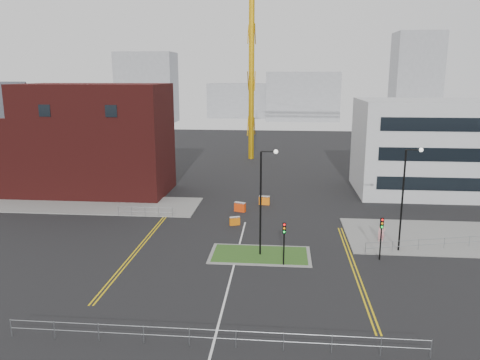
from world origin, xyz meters
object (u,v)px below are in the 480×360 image
object	(u,v)px
tower_crane	(286,14)
traffic_light_island	(284,235)
streetlamp_island	(263,194)
pedestrian	(382,233)

from	to	relation	value
tower_crane	traffic_light_island	xyz separation A→B (m)	(0.06, -48.94, -22.59)
traffic_light_island	streetlamp_island	bearing A→B (deg)	131.41
streetlamp_island	traffic_light_island	xyz separation A→B (m)	(1.78, -2.02, -2.85)
pedestrian	streetlamp_island	bearing A→B (deg)	-168.00
streetlamp_island	traffic_light_island	distance (m)	3.92
streetlamp_island	pedestrian	bearing A→B (deg)	20.80
tower_crane	streetlamp_island	xyz separation A→B (m)	(-1.72, -46.92, -19.74)
tower_crane	streetlamp_island	size ratio (longest dim) A/B	5.77
traffic_light_island	pedestrian	world-z (taller)	traffic_light_island
streetlamp_island	traffic_light_island	world-z (taller)	streetlamp_island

